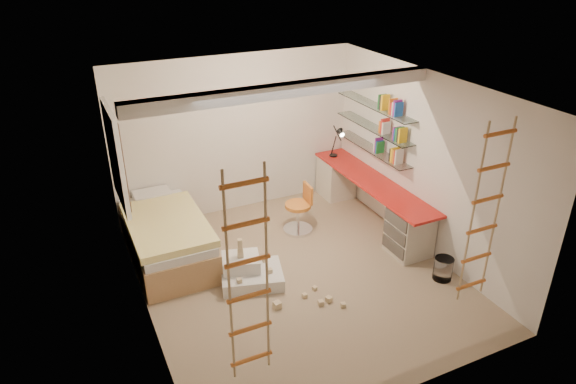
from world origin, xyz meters
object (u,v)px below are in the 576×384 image
bed (167,237)px  play_platform (249,272)px  desk (370,199)px  swivel_chair (299,215)px

bed → play_platform: size_ratio=2.11×
bed → play_platform: (0.84, -1.05, -0.19)m
desk → play_platform: size_ratio=2.96×
desk → play_platform: 2.47m
swivel_chair → desk: bearing=-10.8°
bed → swivel_chair: (2.04, -0.14, -0.04)m
desk → play_platform: (-2.36, -0.69, -0.26)m
desk → swivel_chair: bearing=169.2°
bed → play_platform: bed is taller
swivel_chair → play_platform: 1.51m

